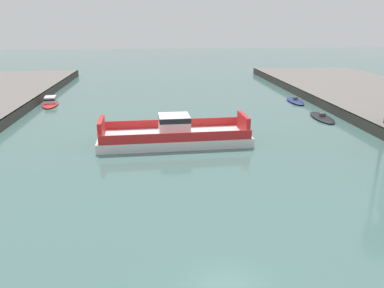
{
  "coord_description": "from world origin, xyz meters",
  "views": [
    {
      "loc": [
        -3.68,
        -17.06,
        14.26
      ],
      "look_at": [
        0.0,
        20.29,
        2.0
      ],
      "focal_mm": 35.06,
      "sensor_mm": 36.0,
      "label": 1
    }
  ],
  "objects_px": {
    "chain_ferry": "(174,134)",
    "moored_boat_near_right": "(50,102)",
    "moored_boat_mid_left": "(322,117)",
    "moored_boat_near_left": "(295,101)"
  },
  "relations": [
    {
      "from": "chain_ferry",
      "to": "moored_boat_near_right",
      "type": "xyz_separation_m",
      "value": [
        -21.08,
        24.62,
        -0.52
      ]
    },
    {
      "from": "moored_boat_near_right",
      "to": "moored_boat_mid_left",
      "type": "distance_m",
      "value": 46.83
    },
    {
      "from": "chain_ferry",
      "to": "moored_boat_near_left",
      "type": "xyz_separation_m",
      "value": [
        23.74,
        22.48,
        -0.85
      ]
    },
    {
      "from": "moored_boat_near_right",
      "to": "moored_boat_mid_left",
      "type": "bearing_deg",
      "value": -18.24
    },
    {
      "from": "moored_boat_near_right",
      "to": "moored_boat_mid_left",
      "type": "height_order",
      "value": "moored_boat_near_right"
    },
    {
      "from": "chain_ferry",
      "to": "moored_boat_near_right",
      "type": "distance_m",
      "value": 32.41
    },
    {
      "from": "moored_boat_near_left",
      "to": "moored_boat_mid_left",
      "type": "relative_size",
      "value": 0.95
    },
    {
      "from": "moored_boat_near_left",
      "to": "moored_boat_near_right",
      "type": "height_order",
      "value": "moored_boat_near_right"
    },
    {
      "from": "chain_ferry",
      "to": "moored_boat_mid_left",
      "type": "height_order",
      "value": "chain_ferry"
    },
    {
      "from": "moored_boat_near_left",
      "to": "moored_boat_mid_left",
      "type": "distance_m",
      "value": 12.52
    }
  ]
}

